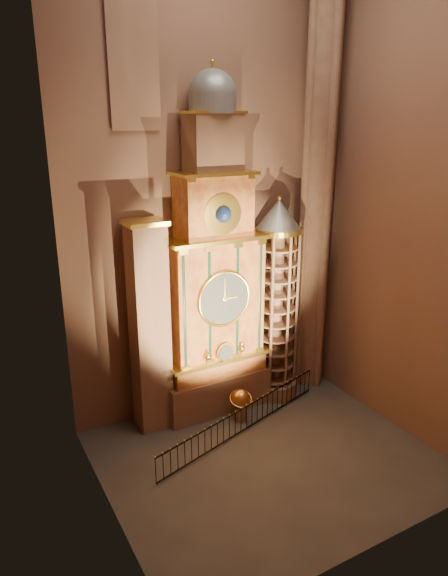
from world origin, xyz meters
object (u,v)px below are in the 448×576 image
astronomical_clock (214,286)px  portrait_tower (150,328)px  stair_turret (276,303)px  celestial_globe (241,402)px  iron_railing (244,419)px

astronomical_clock → portrait_tower: bearing=179.7°
portrait_tower → astronomical_clock: bearing=-0.3°
portrait_tower → stair_turret: 6.91m
portrait_tower → stair_turret: size_ratio=0.94×
stair_turret → celestial_globe: size_ratio=6.58×
astronomical_clock → celestial_globe: 5.97m
celestial_globe → astronomical_clock: bearing=107.7°
stair_turret → celestial_globe: bearing=-153.8°
celestial_globe → iron_railing: size_ratio=0.16×
astronomical_clock → stair_turret: 3.78m
stair_turret → portrait_tower: bearing=177.7°
astronomical_clock → portrait_tower: 3.73m
stair_turret → iron_railing: stair_turret is taller
celestial_globe → portrait_tower: bearing=156.3°
astronomical_clock → celestial_globe: (0.55, -1.72, -5.69)m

